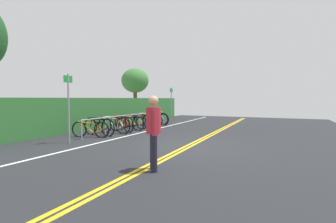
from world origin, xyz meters
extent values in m
cube|color=#232628|center=(0.00, 0.00, -0.03)|extent=(28.16, 11.87, 0.05)
cube|color=gold|center=(0.00, -0.08, 0.00)|extent=(25.34, 0.10, 0.00)
cube|color=gold|center=(0.00, 0.08, 0.00)|extent=(25.34, 0.10, 0.00)
cube|color=white|center=(0.00, 3.09, 0.00)|extent=(25.34, 0.12, 0.00)
cylinder|color=#9EA0A5|center=(-0.52, 4.18, 0.37)|extent=(0.05, 0.05, 0.74)
cylinder|color=#9EA0A5|center=(0.87, 4.18, 0.37)|extent=(0.05, 0.05, 0.74)
cylinder|color=#9EA0A5|center=(2.26, 4.18, 0.37)|extent=(0.05, 0.05, 0.74)
cylinder|color=#9EA0A5|center=(3.66, 4.18, 0.37)|extent=(0.05, 0.05, 0.74)
cylinder|color=#9EA0A5|center=(5.05, 4.18, 0.37)|extent=(0.05, 0.05, 0.74)
cylinder|color=#9EA0A5|center=(6.44, 4.18, 0.37)|extent=(0.05, 0.05, 0.74)
cylinder|color=#9EA0A5|center=(2.96, 4.18, 0.74)|extent=(6.96, 0.04, 0.04)
torus|color=black|center=(-0.07, 4.75, 0.31)|extent=(0.20, 0.67, 0.67)
torus|color=black|center=(0.15, 3.78, 0.31)|extent=(0.20, 0.67, 0.67)
cylinder|color=orange|center=(0.01, 4.38, 0.38)|extent=(0.16, 0.56, 0.46)
cylinder|color=orange|center=(0.03, 4.32, 0.58)|extent=(0.18, 0.67, 0.07)
cylinder|color=orange|center=(0.09, 4.05, 0.37)|extent=(0.07, 0.17, 0.41)
cylinder|color=orange|center=(0.11, 3.95, 0.24)|extent=(0.11, 0.36, 0.17)
cylinder|color=orange|center=(0.12, 3.89, 0.44)|extent=(0.09, 0.25, 0.28)
cylinder|color=orange|center=(-0.06, 4.70, 0.45)|extent=(0.06, 0.14, 0.30)
cube|color=black|center=(0.10, 3.99, 0.60)|extent=(0.12, 0.21, 0.05)
cylinder|color=orange|center=(-0.05, 4.65, 0.65)|extent=(0.46, 0.13, 0.03)
torus|color=black|center=(0.68, 4.82, 0.35)|extent=(0.14, 0.77, 0.76)
torus|color=black|center=(0.55, 3.79, 0.35)|extent=(0.14, 0.77, 0.76)
cylinder|color=black|center=(0.63, 4.43, 0.44)|extent=(0.10, 0.60, 0.52)
cylinder|color=black|center=(0.62, 4.37, 0.67)|extent=(0.12, 0.71, 0.07)
cylinder|color=black|center=(0.59, 4.08, 0.43)|extent=(0.06, 0.17, 0.47)
cylinder|color=black|center=(0.58, 3.97, 0.27)|extent=(0.08, 0.38, 0.19)
cylinder|color=black|center=(0.57, 3.90, 0.51)|extent=(0.07, 0.26, 0.32)
cylinder|color=black|center=(0.67, 4.77, 0.52)|extent=(0.05, 0.14, 0.35)
cube|color=black|center=(0.58, 4.02, 0.69)|extent=(0.10, 0.21, 0.05)
cylinder|color=black|center=(0.66, 4.72, 0.74)|extent=(0.46, 0.08, 0.03)
torus|color=black|center=(1.38, 4.61, 0.35)|extent=(0.06, 0.76, 0.76)
torus|color=black|center=(1.38, 3.60, 0.35)|extent=(0.06, 0.76, 0.76)
cylinder|color=white|center=(1.38, 4.23, 0.44)|extent=(0.04, 0.58, 0.52)
cylinder|color=white|center=(1.38, 4.16, 0.67)|extent=(0.04, 0.68, 0.07)
cylinder|color=white|center=(1.38, 3.89, 0.42)|extent=(0.04, 0.17, 0.47)
cylinder|color=white|center=(1.38, 3.78, 0.27)|extent=(0.04, 0.37, 0.19)
cylinder|color=white|center=(1.38, 3.71, 0.50)|extent=(0.04, 0.25, 0.32)
cylinder|color=white|center=(1.38, 4.56, 0.52)|extent=(0.04, 0.13, 0.35)
cube|color=black|center=(1.38, 3.82, 0.68)|extent=(0.08, 0.20, 0.05)
cylinder|color=white|center=(1.38, 4.51, 0.74)|extent=(0.46, 0.03, 0.03)
torus|color=black|center=(2.20, 4.68, 0.35)|extent=(0.28, 0.74, 0.76)
torus|color=black|center=(1.87, 3.66, 0.35)|extent=(0.28, 0.74, 0.76)
cylinder|color=red|center=(2.07, 4.30, 0.44)|extent=(0.22, 0.60, 0.52)
cylinder|color=red|center=(2.05, 4.23, 0.66)|extent=(0.26, 0.71, 0.07)
cylinder|color=red|center=(1.96, 3.95, 0.42)|extent=(0.09, 0.18, 0.47)
cylinder|color=red|center=(1.93, 3.84, 0.27)|extent=(0.15, 0.38, 0.19)
cylinder|color=red|center=(1.90, 3.77, 0.50)|extent=(0.11, 0.26, 0.32)
cylinder|color=red|center=(2.18, 4.63, 0.52)|extent=(0.08, 0.15, 0.34)
cube|color=black|center=(1.94, 3.88, 0.68)|extent=(0.14, 0.21, 0.05)
cylinder|color=red|center=(2.16, 4.58, 0.73)|extent=(0.45, 0.17, 0.03)
torus|color=black|center=(2.67, 4.66, 0.33)|extent=(0.06, 0.72, 0.72)
torus|color=black|center=(2.66, 3.62, 0.33)|extent=(0.06, 0.72, 0.72)
cylinder|color=black|center=(2.67, 4.27, 0.42)|extent=(0.04, 0.59, 0.50)
cylinder|color=black|center=(2.67, 4.20, 0.63)|extent=(0.04, 0.70, 0.07)
cylinder|color=black|center=(2.67, 3.92, 0.40)|extent=(0.04, 0.17, 0.44)
cylinder|color=black|center=(2.67, 3.80, 0.26)|extent=(0.04, 0.38, 0.18)
cylinder|color=black|center=(2.67, 3.74, 0.48)|extent=(0.04, 0.26, 0.31)
cylinder|color=black|center=(2.67, 4.60, 0.49)|extent=(0.04, 0.14, 0.33)
cube|color=black|center=(2.67, 3.85, 0.65)|extent=(0.08, 0.20, 0.05)
cylinder|color=black|center=(2.67, 4.55, 0.70)|extent=(0.46, 0.03, 0.03)
torus|color=black|center=(3.28, 4.85, 0.32)|extent=(0.06, 0.69, 0.69)
torus|color=black|center=(3.27, 3.77, 0.32)|extent=(0.06, 0.69, 0.69)
cylinder|color=yellow|center=(3.27, 4.45, 0.40)|extent=(0.04, 0.62, 0.47)
cylinder|color=yellow|center=(3.27, 4.38, 0.60)|extent=(0.04, 0.74, 0.07)
cylinder|color=yellow|center=(3.27, 4.08, 0.38)|extent=(0.04, 0.18, 0.42)
cylinder|color=yellow|center=(3.27, 3.96, 0.25)|extent=(0.04, 0.39, 0.18)
cylinder|color=yellow|center=(3.27, 3.89, 0.45)|extent=(0.04, 0.27, 0.29)
cylinder|color=yellow|center=(3.28, 4.80, 0.47)|extent=(0.04, 0.14, 0.31)
cube|color=black|center=(3.27, 4.01, 0.62)|extent=(0.08, 0.20, 0.05)
cylinder|color=yellow|center=(3.28, 4.75, 0.67)|extent=(0.46, 0.03, 0.03)
torus|color=black|center=(3.76, 4.75, 0.35)|extent=(0.22, 0.74, 0.75)
torus|color=black|center=(3.99, 3.74, 0.35)|extent=(0.22, 0.74, 0.75)
cylinder|color=purple|center=(3.85, 4.37, 0.43)|extent=(0.17, 0.59, 0.51)
cylinder|color=purple|center=(3.86, 4.31, 0.66)|extent=(0.19, 0.70, 0.07)
cylinder|color=purple|center=(3.93, 4.03, 0.42)|extent=(0.07, 0.17, 0.46)
cylinder|color=purple|center=(3.95, 3.92, 0.27)|extent=(0.12, 0.38, 0.19)
cylinder|color=purple|center=(3.97, 3.85, 0.49)|extent=(0.09, 0.26, 0.32)
cylinder|color=purple|center=(3.78, 4.70, 0.51)|extent=(0.07, 0.14, 0.34)
cube|color=black|center=(3.94, 3.97, 0.67)|extent=(0.12, 0.21, 0.05)
cylinder|color=purple|center=(3.79, 4.65, 0.72)|extent=(0.45, 0.13, 0.03)
torus|color=black|center=(4.59, 4.67, 0.35)|extent=(0.09, 0.75, 0.75)
torus|color=black|center=(4.63, 3.62, 0.35)|extent=(0.09, 0.75, 0.75)
cylinder|color=yellow|center=(4.60, 4.28, 0.43)|extent=(0.06, 0.60, 0.51)
cylinder|color=yellow|center=(4.61, 4.21, 0.66)|extent=(0.07, 0.72, 0.07)
cylinder|color=yellow|center=(4.62, 3.92, 0.42)|extent=(0.04, 0.17, 0.46)
cylinder|color=yellow|center=(4.62, 3.81, 0.27)|extent=(0.05, 0.38, 0.19)
cylinder|color=yellow|center=(4.63, 3.74, 0.49)|extent=(0.05, 0.26, 0.32)
cylinder|color=yellow|center=(4.59, 4.62, 0.51)|extent=(0.04, 0.14, 0.34)
cube|color=black|center=(4.62, 3.85, 0.67)|extent=(0.09, 0.20, 0.05)
cylinder|color=yellow|center=(4.59, 4.57, 0.73)|extent=(0.46, 0.05, 0.03)
torus|color=black|center=(5.35, 4.60, 0.35)|extent=(0.07, 0.75, 0.75)
torus|color=black|center=(5.33, 3.55, 0.35)|extent=(0.07, 0.75, 0.75)
cylinder|color=#198C38|center=(5.35, 4.21, 0.44)|extent=(0.05, 0.60, 0.52)
cylinder|color=#198C38|center=(5.34, 4.14, 0.66)|extent=(0.05, 0.72, 0.07)
cylinder|color=#198C38|center=(5.34, 3.85, 0.42)|extent=(0.04, 0.17, 0.46)
cylinder|color=#198C38|center=(5.34, 3.73, 0.27)|extent=(0.04, 0.38, 0.19)
cylinder|color=#198C38|center=(5.34, 3.67, 0.50)|extent=(0.04, 0.26, 0.32)
cylinder|color=#198C38|center=(5.35, 4.55, 0.51)|extent=(0.04, 0.14, 0.34)
cube|color=black|center=(5.34, 3.78, 0.67)|extent=(0.08, 0.20, 0.05)
cylinder|color=#198C38|center=(5.35, 4.49, 0.73)|extent=(0.46, 0.04, 0.03)
torus|color=black|center=(6.04, 4.83, 0.31)|extent=(0.17, 0.67, 0.67)
torus|color=black|center=(5.87, 3.79, 0.31)|extent=(0.17, 0.67, 0.67)
cylinder|color=white|center=(5.98, 4.44, 0.39)|extent=(0.13, 0.60, 0.46)
cylinder|color=white|center=(5.97, 4.38, 0.59)|extent=(0.15, 0.72, 0.07)
cylinder|color=white|center=(5.92, 4.09, 0.37)|extent=(0.06, 0.17, 0.41)
cylinder|color=white|center=(5.90, 3.98, 0.24)|extent=(0.10, 0.38, 0.17)
cylinder|color=white|center=(5.89, 3.91, 0.44)|extent=(0.08, 0.26, 0.29)
cylinder|color=white|center=(6.04, 4.78, 0.46)|extent=(0.06, 0.14, 0.31)
cube|color=black|center=(5.91, 4.02, 0.60)|extent=(0.11, 0.21, 0.05)
cylinder|color=white|center=(6.03, 4.73, 0.65)|extent=(0.46, 0.10, 0.03)
cylinder|color=#1E1E2D|center=(-2.89, -0.18, 0.40)|extent=(0.14, 0.14, 0.81)
cylinder|color=#1E1E2D|center=(-3.12, -0.32, 0.40)|extent=(0.14, 0.14, 0.81)
cylinder|color=#B22633|center=(-3.00, -0.25, 1.09)|extent=(0.32, 0.32, 0.57)
sphere|color=tan|center=(-3.00, -0.25, 1.52)|extent=(0.22, 0.22, 0.22)
cylinder|color=#B22633|center=(-2.83, -0.14, 1.06)|extent=(0.09, 0.09, 0.55)
cylinder|color=#B22633|center=(-3.17, -0.36, 1.06)|extent=(0.09, 0.09, 0.55)
cylinder|color=gray|center=(-1.28, 4.04, 1.21)|extent=(0.06, 0.06, 2.42)
cube|color=#198C33|center=(-1.28, 4.04, 2.24)|extent=(0.36, 0.04, 0.24)
cylinder|color=gray|center=(7.56, 4.02, 1.15)|extent=(0.06, 0.06, 2.30)
cube|color=#198C33|center=(7.56, 4.02, 2.12)|extent=(0.36, 0.05, 0.24)
cube|color=#2D6B30|center=(4.46, 6.40, 0.80)|extent=(15.96, 1.02, 1.60)
cylinder|color=brown|center=(9.80, 8.28, 1.07)|extent=(0.30, 0.30, 2.14)
ellipsoid|color=#387533|center=(9.80, 8.28, 3.04)|extent=(2.23, 2.23, 1.99)
camera|label=1|loc=(-7.74, -2.77, 1.56)|focal=26.65mm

